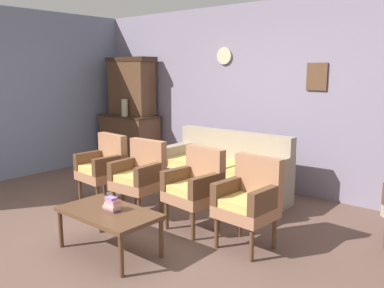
{
  "coord_description": "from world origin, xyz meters",
  "views": [
    {
      "loc": [
        3.11,
        -2.58,
        1.74
      ],
      "look_at": [
        0.0,
        1.1,
        0.85
      ],
      "focal_mm": 37.67,
      "sensor_mm": 36.0,
      "label": 1
    }
  ],
  "objects_px": {
    "armchair_near_couch_end": "(195,185)",
    "vase_on_cabinet": "(125,108)",
    "floral_couch": "(223,175)",
    "armchair_by_doorway": "(249,199)",
    "armchair_near_cabinet": "(140,174)",
    "side_cabinet": "(129,140)",
    "book_stack_on_table": "(112,205)",
    "coffee_table": "(109,215)",
    "armchair_row_middle": "(103,165)"
  },
  "relations": [
    {
      "from": "side_cabinet",
      "to": "armchair_near_couch_end",
      "type": "bearing_deg",
      "value": -28.55
    },
    {
      "from": "floral_couch",
      "to": "book_stack_on_table",
      "type": "relative_size",
      "value": 11.17
    },
    {
      "from": "book_stack_on_table",
      "to": "floral_couch",
      "type": "bearing_deg",
      "value": 94.73
    },
    {
      "from": "side_cabinet",
      "to": "coffee_table",
      "type": "height_order",
      "value": "side_cabinet"
    },
    {
      "from": "coffee_table",
      "to": "vase_on_cabinet",
      "type": "bearing_deg",
      "value": 136.73
    },
    {
      "from": "armchair_near_cabinet",
      "to": "armchair_by_doorway",
      "type": "distance_m",
      "value": 1.51
    },
    {
      "from": "vase_on_cabinet",
      "to": "armchair_row_middle",
      "type": "xyz_separation_m",
      "value": [
        1.27,
        -1.46,
        -0.58
      ]
    },
    {
      "from": "vase_on_cabinet",
      "to": "armchair_by_doorway",
      "type": "relative_size",
      "value": 0.33
    },
    {
      "from": "side_cabinet",
      "to": "armchair_row_middle",
      "type": "height_order",
      "value": "side_cabinet"
    },
    {
      "from": "floral_couch",
      "to": "armchair_by_doorway",
      "type": "relative_size",
      "value": 1.98
    },
    {
      "from": "side_cabinet",
      "to": "book_stack_on_table",
      "type": "bearing_deg",
      "value": -43.64
    },
    {
      "from": "vase_on_cabinet",
      "to": "armchair_row_middle",
      "type": "distance_m",
      "value": 2.02
    },
    {
      "from": "floral_couch",
      "to": "armchair_row_middle",
      "type": "relative_size",
      "value": 1.98
    },
    {
      "from": "armchair_near_cabinet",
      "to": "book_stack_on_table",
      "type": "relative_size",
      "value": 5.64
    },
    {
      "from": "armchair_row_middle",
      "to": "armchair_near_cabinet",
      "type": "distance_m",
      "value": 0.7
    },
    {
      "from": "vase_on_cabinet",
      "to": "armchair_by_doorway",
      "type": "height_order",
      "value": "vase_on_cabinet"
    },
    {
      "from": "side_cabinet",
      "to": "book_stack_on_table",
      "type": "height_order",
      "value": "side_cabinet"
    },
    {
      "from": "vase_on_cabinet",
      "to": "armchair_near_couch_end",
      "type": "distance_m",
      "value": 3.16
    },
    {
      "from": "armchair_near_couch_end",
      "to": "vase_on_cabinet",
      "type": "bearing_deg",
      "value": 153.49
    },
    {
      "from": "vase_on_cabinet",
      "to": "armchair_near_cabinet",
      "type": "bearing_deg",
      "value": -36.6
    },
    {
      "from": "floral_couch",
      "to": "armchair_row_middle",
      "type": "bearing_deg",
      "value": -134.48
    },
    {
      "from": "vase_on_cabinet",
      "to": "coffee_table",
      "type": "relative_size",
      "value": 0.3
    },
    {
      "from": "armchair_by_doorway",
      "to": "armchair_near_couch_end",
      "type": "bearing_deg",
      "value": 178.27
    },
    {
      "from": "armchair_by_doorway",
      "to": "book_stack_on_table",
      "type": "xyz_separation_m",
      "value": [
        -0.93,
        -0.94,
        -0.02
      ]
    },
    {
      "from": "vase_on_cabinet",
      "to": "book_stack_on_table",
      "type": "xyz_separation_m",
      "value": [
        2.55,
        -2.35,
        -0.6
      ]
    },
    {
      "from": "coffee_table",
      "to": "armchair_row_middle",
      "type": "bearing_deg",
      "value": 144.07
    },
    {
      "from": "vase_on_cabinet",
      "to": "armchair_by_doorway",
      "type": "bearing_deg",
      "value": -22.02
    },
    {
      "from": "book_stack_on_table",
      "to": "vase_on_cabinet",
      "type": "bearing_deg",
      "value": 137.35
    },
    {
      "from": "vase_on_cabinet",
      "to": "floral_couch",
      "type": "height_order",
      "value": "vase_on_cabinet"
    },
    {
      "from": "coffee_table",
      "to": "armchair_near_cabinet",
      "type": "bearing_deg",
      "value": 121.33
    },
    {
      "from": "armchair_by_doorway",
      "to": "armchair_row_middle",
      "type": "bearing_deg",
      "value": -178.52
    },
    {
      "from": "side_cabinet",
      "to": "book_stack_on_table",
      "type": "relative_size",
      "value": 7.24
    },
    {
      "from": "armchair_near_couch_end",
      "to": "armchair_by_doorway",
      "type": "distance_m",
      "value": 0.7
    },
    {
      "from": "armchair_by_doorway",
      "to": "floral_couch",
      "type": "bearing_deg",
      "value": 135.32
    },
    {
      "from": "floral_couch",
      "to": "armchair_row_middle",
      "type": "height_order",
      "value": "same"
    },
    {
      "from": "floral_couch",
      "to": "armchair_near_couch_end",
      "type": "relative_size",
      "value": 1.98
    },
    {
      "from": "floral_couch",
      "to": "coffee_table",
      "type": "xyz_separation_m",
      "value": [
        0.14,
        -2.05,
        0.05
      ]
    },
    {
      "from": "armchair_near_cabinet",
      "to": "armchair_near_couch_end",
      "type": "height_order",
      "value": "same"
    },
    {
      "from": "armchair_row_middle",
      "to": "armchair_near_couch_end",
      "type": "bearing_deg",
      "value": 2.96
    },
    {
      "from": "side_cabinet",
      "to": "armchair_near_cabinet",
      "type": "xyz_separation_m",
      "value": [
        2.07,
        -1.64,
        0.03
      ]
    },
    {
      "from": "floral_couch",
      "to": "armchair_near_cabinet",
      "type": "bearing_deg",
      "value": -110.2
    },
    {
      "from": "side_cabinet",
      "to": "armchair_by_doorway",
      "type": "relative_size",
      "value": 1.28
    },
    {
      "from": "armchair_near_cabinet",
      "to": "armchair_by_doorway",
      "type": "xyz_separation_m",
      "value": [
        1.51,
        0.05,
        0.0
      ]
    },
    {
      "from": "vase_on_cabinet",
      "to": "floral_couch",
      "type": "relative_size",
      "value": 0.17
    },
    {
      "from": "vase_on_cabinet",
      "to": "armchair_row_middle",
      "type": "height_order",
      "value": "vase_on_cabinet"
    },
    {
      "from": "vase_on_cabinet",
      "to": "armchair_near_couch_end",
      "type": "xyz_separation_m",
      "value": [
        2.78,
        -1.38,
        -0.58
      ]
    },
    {
      "from": "floral_couch",
      "to": "book_stack_on_table",
      "type": "distance_m",
      "value": 2.04
    },
    {
      "from": "side_cabinet",
      "to": "book_stack_on_table",
      "type": "xyz_separation_m",
      "value": [
        2.65,
        -2.53,
        0.01
      ]
    },
    {
      "from": "floral_couch",
      "to": "armchair_near_couch_end",
      "type": "xyz_separation_m",
      "value": [
        0.39,
        -1.06,
        0.17
      ]
    },
    {
      "from": "armchair_near_cabinet",
      "to": "armchair_near_couch_end",
      "type": "bearing_deg",
      "value": 5.26
    }
  ]
}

